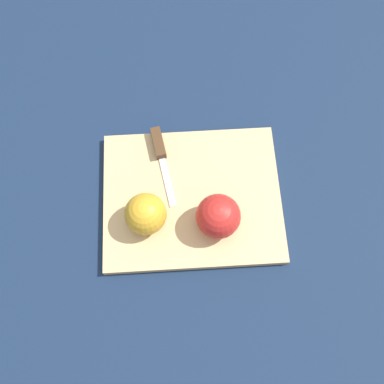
# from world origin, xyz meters

# --- Properties ---
(ground_plane) EXTENTS (4.00, 4.00, 0.00)m
(ground_plane) POSITION_xyz_m (0.00, 0.00, 0.00)
(ground_plane) COLOR #14233D
(cutting_board) EXTENTS (0.36, 0.31, 0.02)m
(cutting_board) POSITION_xyz_m (0.00, 0.00, 0.01)
(cutting_board) COLOR tan
(cutting_board) RESTS_ON ground_plane
(apple_half_left) EXTENTS (0.08, 0.08, 0.08)m
(apple_half_left) POSITION_xyz_m (-0.04, 0.06, 0.06)
(apple_half_left) COLOR red
(apple_half_left) RESTS_ON cutting_board
(apple_half_right) EXTENTS (0.08, 0.08, 0.08)m
(apple_half_right) POSITION_xyz_m (0.09, 0.04, 0.06)
(apple_half_right) COLOR gold
(apple_half_right) RESTS_ON cutting_board
(knife) EXTENTS (0.03, 0.17, 0.02)m
(knife) POSITION_xyz_m (0.05, -0.11, 0.03)
(knife) COLOR silver
(knife) RESTS_ON cutting_board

